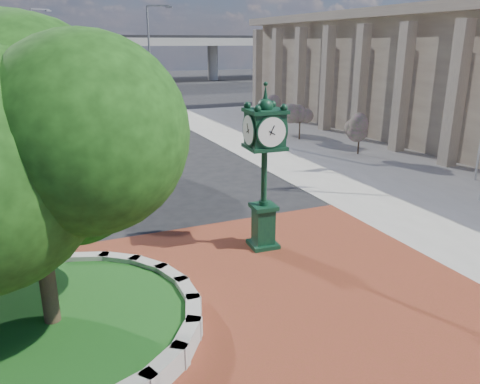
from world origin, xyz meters
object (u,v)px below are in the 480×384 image
(post_clock, at_px, (264,162))
(street_lamp_far, at_px, (38,50))
(parked_car, at_px, (90,99))
(street_lamp_near, at_px, (152,55))

(post_clock, xyz_separation_m, street_lamp_far, (-5.34, 41.62, 2.79))
(parked_car, distance_m, street_lamp_near, 12.88)
(street_lamp_near, bearing_deg, parked_car, 109.97)
(post_clock, xyz_separation_m, street_lamp_near, (3.03, 26.90, 2.56))
(post_clock, distance_m, parked_car, 38.28)
(street_lamp_far, bearing_deg, parked_car, -38.60)
(parked_car, relative_size, street_lamp_near, 0.54)
(street_lamp_near, distance_m, street_lamp_far, 16.94)
(parked_car, xyz_separation_m, street_lamp_near, (4.11, -11.31, 4.60))
(parked_car, distance_m, street_lamp_far, 7.29)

